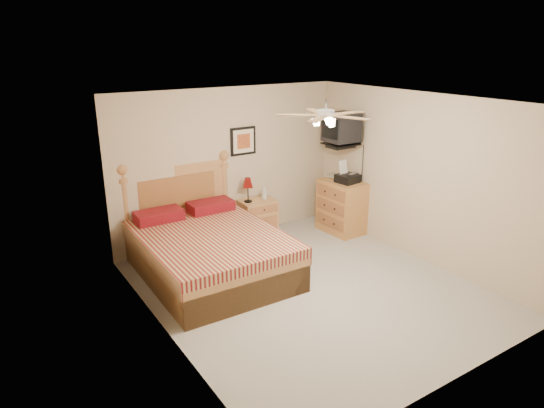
% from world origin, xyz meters
% --- Properties ---
extents(floor, '(4.50, 4.50, 0.00)m').
position_xyz_m(floor, '(0.00, 0.00, 0.00)').
color(floor, '#A09C91').
rests_on(floor, ground).
extents(ceiling, '(4.00, 4.50, 0.04)m').
position_xyz_m(ceiling, '(0.00, 0.00, 2.50)').
color(ceiling, white).
rests_on(ceiling, ground).
extents(wall_back, '(4.00, 0.04, 2.50)m').
position_xyz_m(wall_back, '(0.00, 2.25, 1.25)').
color(wall_back, '#C5AF91').
rests_on(wall_back, ground).
extents(wall_front, '(4.00, 0.04, 2.50)m').
position_xyz_m(wall_front, '(0.00, -2.25, 1.25)').
color(wall_front, '#C5AF91').
rests_on(wall_front, ground).
extents(wall_left, '(0.04, 4.50, 2.50)m').
position_xyz_m(wall_left, '(-2.00, 0.00, 1.25)').
color(wall_left, '#C5AF91').
rests_on(wall_left, ground).
extents(wall_right, '(0.04, 4.50, 2.50)m').
position_xyz_m(wall_right, '(2.00, 0.00, 1.25)').
color(wall_right, '#C5AF91').
rests_on(wall_right, ground).
extents(bed, '(1.81, 2.36, 1.51)m').
position_xyz_m(bed, '(-0.92, 1.12, 0.76)').
color(bed, '#AA693C').
rests_on(bed, ground).
extents(nightstand, '(0.61, 0.47, 0.63)m').
position_xyz_m(nightstand, '(0.40, 2.00, 0.32)').
color(nightstand, '#A67D46').
rests_on(nightstand, ground).
extents(table_lamp, '(0.28, 0.28, 0.41)m').
position_xyz_m(table_lamp, '(0.23, 2.03, 0.84)').
color(table_lamp, '#5D0502').
rests_on(table_lamp, nightstand).
extents(lotion_bottle, '(0.11, 0.11, 0.24)m').
position_xyz_m(lotion_bottle, '(0.54, 2.01, 0.76)').
color(lotion_bottle, silver).
rests_on(lotion_bottle, nightstand).
extents(framed_picture, '(0.46, 0.04, 0.46)m').
position_xyz_m(framed_picture, '(0.27, 2.23, 1.62)').
color(framed_picture, black).
rests_on(framed_picture, wall_back).
extents(dresser, '(0.56, 0.79, 0.91)m').
position_xyz_m(dresser, '(1.73, 1.38, 0.45)').
color(dresser, '#A86B37').
rests_on(dresser, ground).
extents(fax_machine, '(0.38, 0.40, 0.36)m').
position_xyz_m(fax_machine, '(1.75, 1.29, 1.09)').
color(fax_machine, black).
rests_on(fax_machine, dresser).
extents(magazine_lower, '(0.28, 0.32, 0.03)m').
position_xyz_m(magazine_lower, '(1.68, 1.64, 0.92)').
color(magazine_lower, '#BAB196').
rests_on(magazine_lower, dresser).
extents(magazine_upper, '(0.26, 0.32, 0.02)m').
position_xyz_m(magazine_upper, '(1.71, 1.63, 0.95)').
color(magazine_upper, gray).
rests_on(magazine_upper, magazine_lower).
extents(wall_tv, '(0.56, 0.46, 0.58)m').
position_xyz_m(wall_tv, '(1.75, 1.34, 1.81)').
color(wall_tv, black).
rests_on(wall_tv, wall_right).
extents(ceiling_fan, '(1.14, 1.14, 0.28)m').
position_xyz_m(ceiling_fan, '(0.00, -0.20, 2.36)').
color(ceiling_fan, silver).
rests_on(ceiling_fan, ceiling).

